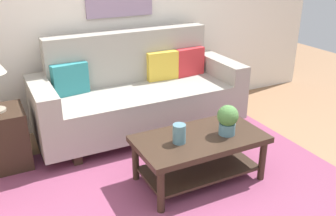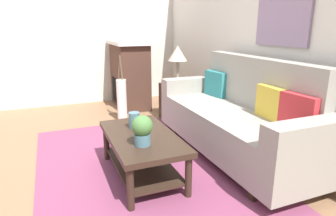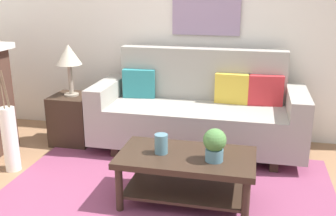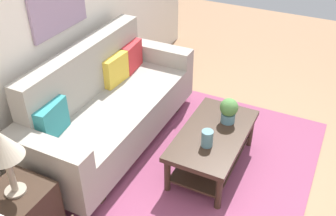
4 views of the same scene
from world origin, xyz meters
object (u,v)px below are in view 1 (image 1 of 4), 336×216
potted_plant_tabletop (228,119)px  tabletop_vase (179,134)px  throw_pillow_mustard (162,66)px  throw_pillow_crimson (189,62)px  throw_pillow_teal (70,79)px  coffee_table (199,149)px  side_table (2,139)px  couch (139,95)px

potted_plant_tabletop → tabletop_vase: bearing=173.3°
throw_pillow_mustard → throw_pillow_crimson: bearing=0.0°
tabletop_vase → potted_plant_tabletop: size_ratio=0.62×
throw_pillow_teal → throw_pillow_crimson: (1.38, 0.00, 0.00)m
throw_pillow_mustard → potted_plant_tabletop: (-0.04, -1.32, -0.11)m
coffee_table → potted_plant_tabletop: bearing=-15.3°
tabletop_vase → side_table: bearing=141.1°
coffee_table → potted_plant_tabletop: size_ratio=4.20×
couch → throw_pillow_crimson: (0.69, 0.13, 0.25)m
throw_pillow_crimson → coffee_table: bearing=-116.0°
throw_pillow_crimson → tabletop_vase: (-0.82, -1.27, -0.17)m
throw_pillow_crimson → throw_pillow_mustard: bearing=180.0°
potted_plant_tabletop → throw_pillow_mustard: bearing=88.2°
throw_pillow_crimson → side_table: bearing=-173.6°
side_table → throw_pillow_crimson: bearing=6.4°
throw_pillow_teal → side_table: 0.86m
tabletop_vase → throw_pillow_crimson: bearing=57.2°
tabletop_vase → throw_pillow_mustard: bearing=69.5°
throw_pillow_mustard → coffee_table: 1.34m
throw_pillow_mustard → tabletop_vase: 1.37m
couch → tabletop_vase: 1.16m
throw_pillow_teal → throw_pillow_crimson: size_ratio=1.00×
throw_pillow_teal → tabletop_vase: 1.40m
throw_pillow_mustard → throw_pillow_crimson: size_ratio=1.00×
tabletop_vase → potted_plant_tabletop: bearing=-6.7°
couch → side_table: (-1.41, -0.11, -0.15)m
potted_plant_tabletop → couch: bearing=104.3°
throw_pillow_teal → throw_pillow_mustard: (1.04, 0.00, 0.00)m
couch → potted_plant_tabletop: size_ratio=8.48×
side_table → tabletop_vase: bearing=-38.9°
potted_plant_tabletop → throw_pillow_crimson: bearing=73.7°
couch → throw_pillow_crimson: bearing=10.3°
potted_plant_tabletop → side_table: (-1.72, 1.09, -0.29)m
coffee_table → couch: bearing=93.8°
throw_pillow_mustard → tabletop_vase: size_ratio=2.23×
throw_pillow_teal → throw_pillow_mustard: 1.04m
throw_pillow_teal → couch: bearing=-10.3°
coffee_table → side_table: side_table is taller
potted_plant_tabletop → side_table: bearing=147.7°
couch → coffee_table: couch is taller
couch → throw_pillow_mustard: 0.44m
throw_pillow_teal → potted_plant_tabletop: 1.66m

